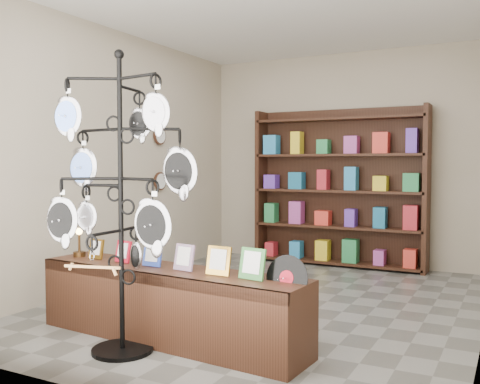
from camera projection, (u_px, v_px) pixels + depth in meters
name	position (u px, v px, depth m)	size (l,w,h in m)	color
ground	(271.00, 302.00, 5.50)	(5.00, 5.00, 0.00)	slate
room_envelope	(272.00, 122.00, 5.41)	(5.00, 5.00, 5.00)	#AFA08D
display_tree	(120.00, 179.00, 3.99)	(1.17, 1.11, 2.27)	black
front_shelf	(169.00, 304.00, 4.30)	(2.43, 0.68, 0.85)	black
back_shelving	(338.00, 192.00, 7.48)	(2.42, 0.36, 2.20)	black
wall_clocks	(160.00, 158.00, 7.04)	(0.03, 0.24, 0.84)	black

